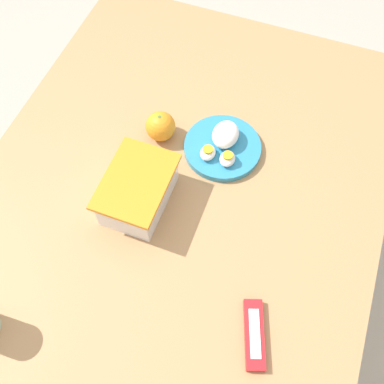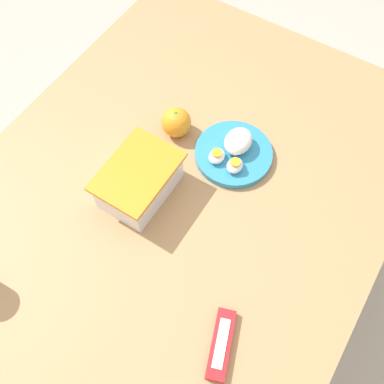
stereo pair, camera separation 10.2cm
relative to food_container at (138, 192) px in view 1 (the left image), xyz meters
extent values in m
plane|color=#B2A899|center=(0.04, -0.07, -0.81)|extent=(10.00, 10.00, 0.00)
cube|color=#AD7F51|center=(0.04, -0.07, -0.06)|extent=(1.29, 0.95, 0.03)
cylinder|color=#936C45|center=(0.62, -0.49, -0.44)|extent=(0.06, 0.06, 0.74)
cylinder|color=#936C45|center=(0.62, 0.34, -0.44)|extent=(0.06, 0.06, 0.74)
cube|color=white|center=(0.00, 0.00, 0.00)|extent=(0.18, 0.12, 0.08)
cube|color=beige|center=(0.00, 0.00, -0.01)|extent=(0.16, 0.11, 0.06)
cube|color=orange|center=(0.00, 0.00, 0.05)|extent=(0.19, 0.14, 0.01)
ellipsoid|color=tan|center=(0.00, 0.01, 0.01)|extent=(0.05, 0.04, 0.02)
sphere|color=orange|center=(0.19, 0.02, 0.00)|extent=(0.07, 0.07, 0.07)
cylinder|color=#4C662D|center=(0.19, 0.02, 0.03)|extent=(0.01, 0.01, 0.00)
cylinder|color=teal|center=(0.20, -0.13, -0.03)|extent=(0.19, 0.19, 0.02)
ellipsoid|color=white|center=(0.22, -0.13, 0.00)|extent=(0.08, 0.06, 0.05)
ellipsoid|color=white|center=(0.16, -0.16, -0.01)|extent=(0.04, 0.04, 0.02)
cylinder|color=#F4A823|center=(0.16, -0.16, 0.00)|extent=(0.02, 0.02, 0.01)
ellipsoid|color=white|center=(0.16, -0.11, -0.01)|extent=(0.04, 0.04, 0.02)
cylinder|color=#F4A823|center=(0.16, -0.11, 0.00)|extent=(0.02, 0.02, 0.01)
cube|color=red|center=(-0.20, -0.34, -0.03)|extent=(0.14, 0.08, 0.02)
cube|color=white|center=(-0.20, -0.34, -0.02)|extent=(0.10, 0.05, 0.00)
camera|label=1|loc=(-0.42, -0.28, 0.89)|focal=42.00mm
camera|label=2|loc=(-0.37, -0.38, 0.89)|focal=42.00mm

